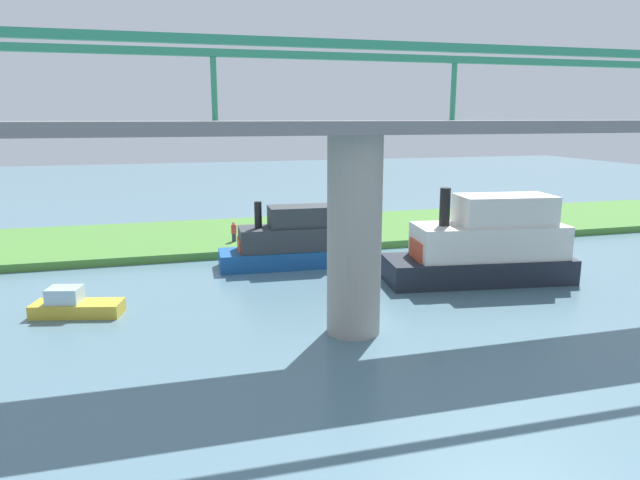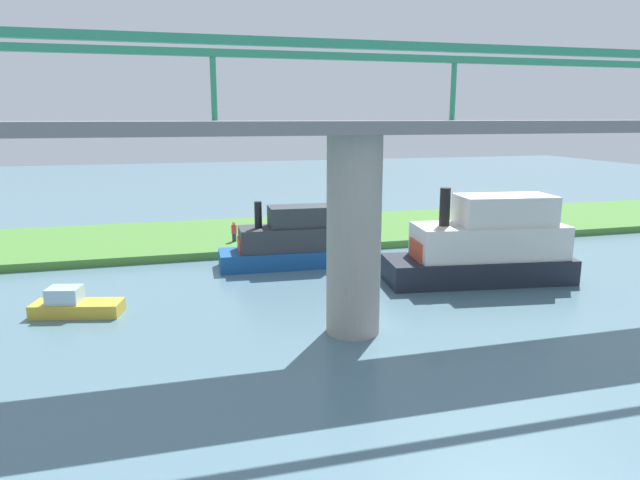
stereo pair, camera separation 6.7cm
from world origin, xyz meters
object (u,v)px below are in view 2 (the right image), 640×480
pontoon_yellow (485,247)px  skiff_small (74,305)px  bridge_pylon (354,236)px  person_on_bank (234,231)px  houseboat_blue (519,248)px  mooring_post (308,234)px  motorboat_red (289,242)px

pontoon_yellow → skiff_small: size_ratio=2.51×
bridge_pylon → pontoon_yellow: bridge_pylon is taller
person_on_bank → houseboat_blue: 19.02m
person_on_bank → mooring_post: size_ratio=1.29×
pontoon_yellow → motorboat_red: pontoon_yellow is taller
pontoon_yellow → houseboat_blue: bearing=-140.0°
houseboat_blue → pontoon_yellow: bearing=40.0°
person_on_bank → houseboat_blue: (-17.60, 7.17, -0.65)m
motorboat_red → houseboat_blue: motorboat_red is taller
pontoon_yellow → houseboat_blue: pontoon_yellow is taller
person_on_bank → bridge_pylon: bearing=99.6°
mooring_post → skiff_small: (13.61, 10.14, -0.57)m
person_on_bank → mooring_post: bearing=162.7°
mooring_post → houseboat_blue: size_ratio=0.23×
person_on_bank → pontoon_yellow: bearing=136.6°
person_on_bank → skiff_small: person_on_bank is taller
person_on_bank → houseboat_blue: size_ratio=0.29×
person_on_bank → skiff_small: bearing=53.1°
mooring_post → pontoon_yellow: bearing=126.3°
mooring_post → motorboat_red: size_ratio=0.14×
bridge_pylon → person_on_bank: size_ratio=5.94×
bridge_pylon → mooring_post: bearing=-97.3°
pontoon_yellow → person_on_bank: bearing=-43.4°
bridge_pylon → pontoon_yellow: size_ratio=0.78×
skiff_small → houseboat_blue: (-26.36, -4.48, 0.08)m
bridge_pylon → mooring_post: size_ratio=7.63×
mooring_post → skiff_small: mooring_post is taller
skiff_small → motorboat_red: 12.94m
motorboat_red → skiff_small: bearing=27.9°
motorboat_red → mooring_post: bearing=-118.4°
person_on_bank → motorboat_red: size_ratio=0.17×
bridge_pylon → person_on_bank: (2.86, -17.00, -2.93)m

